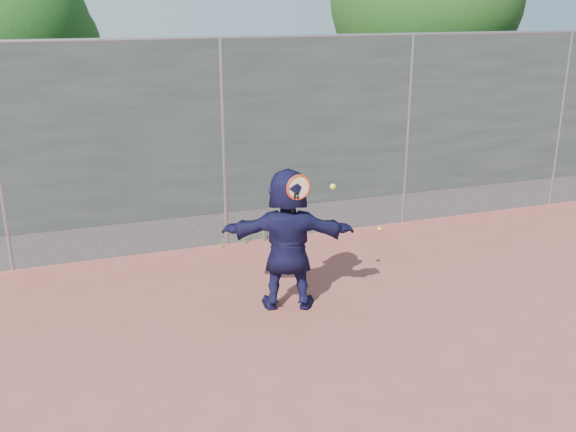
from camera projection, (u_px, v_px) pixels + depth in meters
name	position (u px, v px, depth m)	size (l,w,h in m)	color
ground	(312.00, 358.00, 6.56)	(80.00, 80.00, 0.00)	#9E4C42
player	(288.00, 239.00, 7.44)	(1.57, 0.50, 1.69)	#16153B
ball_ground	(380.00, 229.00, 10.20)	(0.07, 0.07, 0.07)	#E6F035
fence	(223.00, 140.00, 9.18)	(20.00, 0.06, 3.03)	#38423D
swing_action	(302.00, 189.00, 7.09)	(0.61, 0.13, 0.51)	red
tree_right	(433.00, 1.00, 12.08)	(3.78, 3.60, 5.39)	#382314
tree_left	(8.00, 35.00, 10.58)	(3.15, 3.00, 4.53)	#382314
weed_clump	(247.00, 235.00, 9.63)	(0.68, 0.07, 0.30)	#387226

